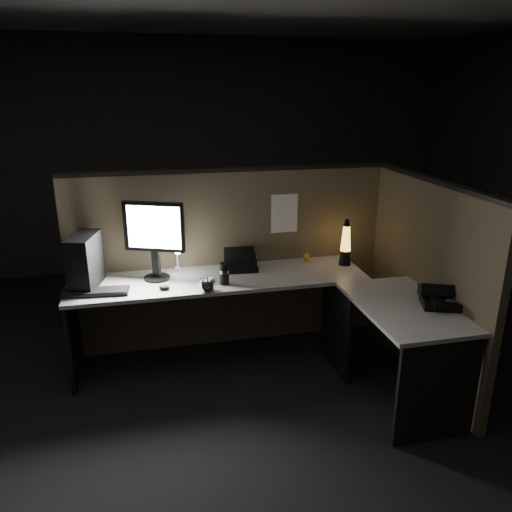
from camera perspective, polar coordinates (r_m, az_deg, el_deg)
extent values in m
plane|color=black|center=(3.76, -0.09, -15.99)|extent=(6.00, 6.00, 0.00)
plane|color=#282623|center=(6.10, -6.46, 11.15)|extent=(6.00, 0.00, 6.00)
cube|color=brown|center=(4.23, -2.88, -0.46)|extent=(2.66, 0.06, 1.50)
cube|color=brown|center=(3.96, 18.72, -2.87)|extent=(0.06, 1.66, 1.50)
cube|color=beige|center=(3.92, -4.19, -2.65)|extent=(2.30, 0.60, 0.03)
cube|color=beige|center=(3.57, 16.57, -5.60)|extent=(0.60, 1.00, 0.03)
cube|color=black|center=(4.07, -20.14, -8.57)|extent=(0.03, 0.55, 0.70)
cube|color=black|center=(3.39, 19.98, -14.44)|extent=(0.55, 0.03, 0.70)
cube|color=black|center=(4.02, 9.10, -7.99)|extent=(0.03, 0.55, 0.70)
cube|color=black|center=(3.88, -18.96, -0.55)|extent=(0.25, 0.40, 0.39)
cylinder|color=black|center=(3.95, -11.22, -2.44)|extent=(0.20, 0.20, 0.02)
cube|color=black|center=(3.93, -11.34, -0.70)|extent=(0.07, 0.06, 0.22)
cube|color=black|center=(3.84, -11.61, 3.29)|extent=(0.45, 0.22, 0.38)
cube|color=white|center=(3.82, -11.60, 3.22)|extent=(0.38, 0.16, 0.32)
cube|color=black|center=(3.78, -17.91, -3.95)|extent=(0.49, 0.20, 0.02)
ellipsoid|color=black|center=(3.73, -10.43, -3.55)|extent=(0.10, 0.08, 0.03)
cube|color=white|center=(4.09, -8.94, -1.46)|extent=(0.04, 0.05, 0.03)
cylinder|color=white|center=(4.06, -9.01, -0.10)|extent=(0.01, 0.01, 0.18)
cylinder|color=white|center=(3.97, -9.01, 0.83)|extent=(0.01, 0.12, 0.01)
sphere|color=white|center=(3.91, -8.93, 0.46)|extent=(0.04, 0.04, 0.04)
cube|color=black|center=(4.07, -1.73, -1.20)|extent=(0.27, 0.24, 0.05)
cube|color=black|center=(4.02, -1.64, -0.83)|extent=(0.25, 0.04, 0.09)
cube|color=black|center=(4.11, -1.94, 0.18)|extent=(0.25, 0.04, 0.17)
cone|color=black|center=(4.23, 10.12, -0.16)|extent=(0.10, 0.10, 0.12)
cone|color=gold|center=(4.18, 10.25, 2.00)|extent=(0.09, 0.09, 0.21)
sphere|color=#915A15|center=(4.20, 10.20, 1.13)|extent=(0.04, 0.04, 0.04)
sphere|color=#915A15|center=(4.18, 10.26, 2.12)|extent=(0.03, 0.03, 0.03)
cone|color=black|center=(4.14, 10.36, 3.76)|extent=(0.05, 0.05, 0.06)
cylinder|color=black|center=(3.75, -3.63, -2.03)|extent=(0.07, 0.07, 0.17)
imported|color=#B7B7BF|center=(3.64, -5.63, -3.34)|extent=(0.16, 0.16, 0.09)
sphere|color=gold|center=(4.26, 5.78, -0.01)|extent=(0.06, 0.06, 0.06)
cube|color=white|center=(4.19, 3.26, 4.87)|extent=(0.23, 0.00, 0.33)
cube|color=black|center=(3.62, 20.48, -4.93)|extent=(0.33, 0.31, 0.06)
cube|color=black|center=(3.63, 20.21, -3.66)|extent=(0.30, 0.24, 0.12)
cube|color=black|center=(3.52, 19.94, -4.92)|extent=(0.12, 0.20, 0.04)
cube|color=#3F3F42|center=(3.62, 21.59, -4.56)|extent=(0.15, 0.15, 0.00)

